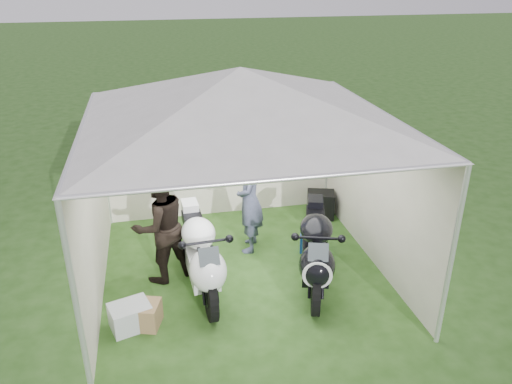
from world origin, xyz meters
TOP-DOWN VIEW (x-y plane):
  - ground at (0.00, 0.00)m, footprint 80.00×80.00m
  - canopy_tent at (-0.00, 0.03)m, footprint 5.66×5.66m
  - motorcycle_white at (-0.64, -0.36)m, footprint 0.54×2.11m
  - motorcycle_black at (0.92, -0.56)m, footprint 0.90×2.03m
  - paddock_stand at (1.20, 0.35)m, footprint 0.47×0.37m
  - person_dark_jacket at (-1.15, 0.08)m, footprint 1.01×0.92m
  - person_blue_jacket at (0.24, 0.63)m, footprint 0.57×0.71m
  - equipment_box at (1.70, 1.45)m, footprint 0.56×0.50m
  - crate_0 at (-1.61, -0.95)m, footprint 0.57×0.50m
  - crate_1 at (-1.43, -0.95)m, footprint 0.45×0.45m

SIDE VIEW (x-z plane):
  - ground at x=0.00m, z-range 0.00..0.00m
  - paddock_stand at x=1.20m, z-range 0.00..0.31m
  - crate_1 at x=-1.43m, z-range 0.00..0.32m
  - crate_0 at x=-1.61m, z-range 0.00..0.32m
  - equipment_box at x=1.70m, z-range 0.00..0.48m
  - motorcycle_black at x=0.92m, z-range 0.06..1.09m
  - motorcycle_white at x=-0.64m, z-range 0.06..1.10m
  - person_dark_jacket at x=-1.15m, z-range 0.00..1.69m
  - person_blue_jacket at x=0.24m, z-range 0.00..1.71m
  - canopy_tent at x=0.00m, z-range 1.08..4.08m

